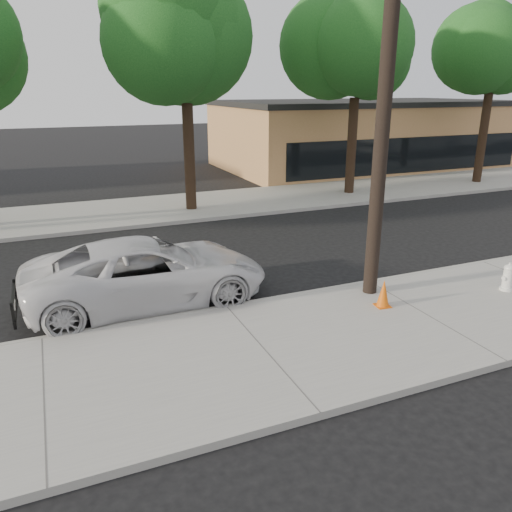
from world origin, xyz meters
name	(u,v)px	position (x,y,z in m)	size (l,w,h in m)	color
ground	(200,281)	(0.00, 0.00, 0.00)	(120.00, 120.00, 0.00)	black
near_sidewalk	(264,352)	(0.00, -4.30, 0.07)	(90.00, 4.40, 0.15)	gray
far_sidewalk	(141,211)	(0.00, 8.50, 0.07)	(90.00, 5.00, 0.15)	gray
curb_near	(226,309)	(0.00, -2.10, 0.07)	(90.00, 0.12, 0.16)	#9E9B93
building_main	(362,135)	(16.00, 16.00, 2.00)	(18.00, 10.00, 4.00)	#B17D49
utility_pole	(385,102)	(3.60, -2.70, 4.70)	(1.40, 0.34, 9.00)	black
tree_c	(191,34)	(2.22, 7.64, 6.91)	(4.96, 4.80, 9.55)	black
tree_d	(363,55)	(10.20, 7.95, 6.37)	(4.50, 4.35, 8.75)	black
tree_e	(501,51)	(18.21, 7.74, 6.70)	(4.80, 4.65, 9.25)	black
police_cruiser	(148,272)	(-1.54, -0.87, 0.79)	(2.64, 5.72, 1.59)	silver
fire_hydrant	(508,278)	(6.83, -3.96, 0.48)	(0.36, 0.33, 0.68)	white
traffic_cone	(383,294)	(3.36, -3.55, 0.46)	(0.37, 0.37, 0.65)	#DE5B0B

